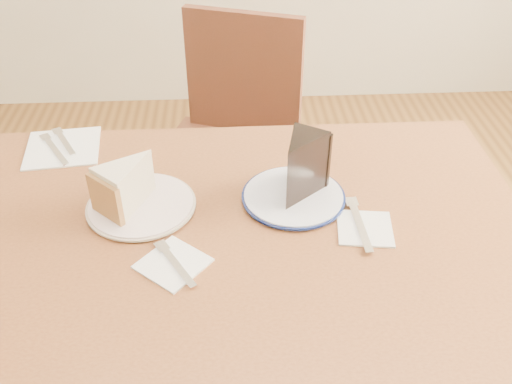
% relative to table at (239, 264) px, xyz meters
% --- Properties ---
extents(table, '(1.20, 0.80, 0.75)m').
position_rel_table_xyz_m(table, '(0.00, 0.00, 0.00)').
color(table, '#4E2915').
rests_on(table, ground).
extents(chair_far, '(0.57, 0.57, 0.91)m').
position_rel_table_xyz_m(chair_far, '(-0.01, 0.68, -0.15)').
color(chair_far, '#381A11').
rests_on(chair_far, ground).
extents(plate_cream, '(0.22, 0.22, 0.01)m').
position_rel_table_xyz_m(plate_cream, '(-0.20, 0.08, 0.10)').
color(plate_cream, silver).
rests_on(plate_cream, table).
extents(plate_navy, '(0.21, 0.21, 0.01)m').
position_rel_table_xyz_m(plate_navy, '(0.12, 0.09, 0.10)').
color(plate_navy, silver).
rests_on(plate_navy, table).
extents(carrot_cake, '(0.15, 0.15, 0.09)m').
position_rel_table_xyz_m(carrot_cake, '(-0.22, 0.09, 0.15)').
color(carrot_cake, beige).
rests_on(carrot_cake, plate_cream).
extents(chocolate_cake, '(0.13, 0.14, 0.13)m').
position_rel_table_xyz_m(chocolate_cake, '(0.13, 0.09, 0.17)').
color(chocolate_cake, black).
rests_on(chocolate_cake, plate_navy).
extents(napkin_cream, '(0.15, 0.15, 0.00)m').
position_rel_table_xyz_m(napkin_cream, '(-0.12, -0.10, 0.10)').
color(napkin_cream, white).
rests_on(napkin_cream, table).
extents(napkin_navy, '(0.12, 0.12, 0.00)m').
position_rel_table_xyz_m(napkin_navy, '(0.25, -0.02, 0.10)').
color(napkin_navy, white).
rests_on(napkin_navy, table).
extents(napkin_spare, '(0.19, 0.19, 0.00)m').
position_rel_table_xyz_m(napkin_spare, '(-0.41, 0.32, 0.10)').
color(napkin_spare, white).
rests_on(napkin_spare, table).
extents(fork_cream, '(0.08, 0.13, 0.00)m').
position_rel_table_xyz_m(fork_cream, '(-0.12, -0.10, 0.10)').
color(fork_cream, silver).
rests_on(fork_cream, napkin_cream).
extents(knife_navy, '(0.02, 0.17, 0.00)m').
position_rel_table_xyz_m(knife_navy, '(0.24, -0.01, 0.10)').
color(knife_navy, white).
rests_on(knife_navy, napkin_navy).
extents(fork_spare, '(0.08, 0.13, 0.00)m').
position_rel_table_xyz_m(fork_spare, '(-0.41, 0.34, 0.10)').
color(fork_spare, silver).
rests_on(fork_spare, napkin_spare).
extents(knife_spare, '(0.10, 0.14, 0.00)m').
position_rel_table_xyz_m(knife_spare, '(-0.43, 0.31, 0.10)').
color(knife_spare, silver).
rests_on(knife_spare, napkin_spare).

